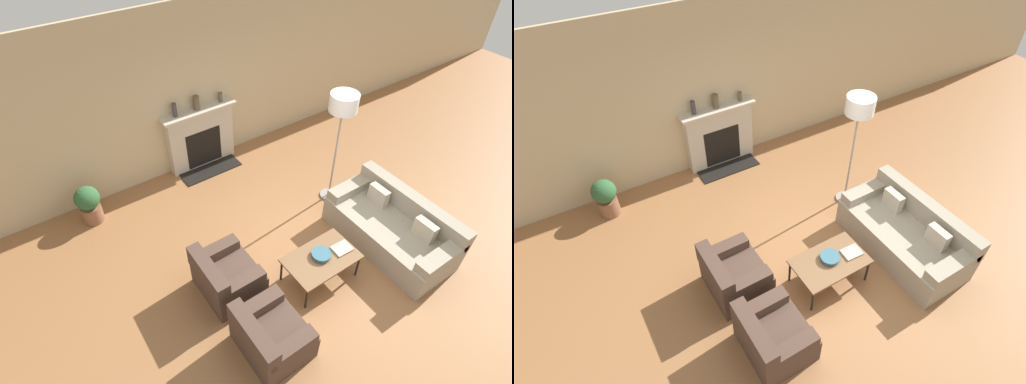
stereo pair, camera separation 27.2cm
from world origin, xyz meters
TOP-DOWN VIEW (x-y plane):
  - ground_plane at (0.00, 0.00)m, footprint 18.00×18.00m
  - wall_back at (0.00, 3.17)m, footprint 18.00×0.06m
  - fireplace at (-0.13, 3.03)m, footprint 1.37×0.59m
  - couch at (1.27, -0.27)m, footprint 0.93×1.89m
  - armchair_near at (-1.22, -0.62)m, footprint 0.74×0.82m
  - armchair_far at (-1.22, 0.38)m, footprint 0.74×0.82m
  - coffee_table at (-0.05, -0.17)m, footprint 1.00×0.62m
  - bowl at (-0.04, -0.14)m, footprint 0.27×0.27m
  - book at (0.27, -0.21)m, footprint 0.27×0.22m
  - floor_lamp at (1.21, 1.01)m, footprint 0.42×0.42m
  - mantel_vase_left at (-0.54, 3.04)m, footprint 0.08×0.08m
  - mantel_vase_center_left at (-0.14, 3.04)m, footprint 0.11×0.11m
  - mantel_vase_center_right at (0.33, 3.04)m, footprint 0.07×0.07m
  - potted_plant at (-2.31, 2.72)m, footprint 0.39×0.39m

SIDE VIEW (x-z plane):
  - ground_plane at x=0.00m, z-range 0.00..0.00m
  - armchair_near at x=-1.22m, z-range -0.08..0.64m
  - armchair_far at x=-1.22m, z-range -0.08..0.64m
  - couch at x=1.27m, z-range -0.09..0.69m
  - potted_plant at x=-2.31m, z-range 0.03..0.70m
  - coffee_table at x=-0.05m, z-range 0.18..0.62m
  - book at x=0.27m, z-range 0.43..0.46m
  - bowl at x=-0.04m, z-range 0.44..0.50m
  - fireplace at x=-0.13m, z-range -0.01..1.14m
  - mantel_vase_center_right at x=0.33m, z-range 1.15..1.32m
  - mantel_vase_left at x=-0.54m, z-range 1.15..1.39m
  - mantel_vase_center_left at x=-0.14m, z-range 1.15..1.40m
  - wall_back at x=0.00m, z-range 0.00..2.90m
  - floor_lamp at x=1.21m, z-range 0.72..2.66m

